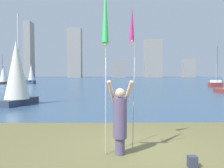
% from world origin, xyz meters
% --- Properties ---
extents(ground, '(120.00, 138.00, 0.12)m').
position_xyz_m(ground, '(0.00, 50.95, -0.06)').
color(ground, brown).
extents(person, '(0.70, 0.52, 1.91)m').
position_xyz_m(person, '(-0.52, -0.43, 0.94)').
color(person, '#594C72').
rests_on(person, ground).
extents(kite_flag_left, '(0.16, 0.98, 4.38)m').
position_xyz_m(kite_flag_left, '(-0.89, -0.75, 3.50)').
color(kite_flag_left, '#B2B2B7').
rests_on(kite_flag_left, ground).
extents(kite_flag_right, '(0.16, 1.09, 3.99)m').
position_xyz_m(kite_flag_right, '(-0.14, 0.37, 3.37)').
color(kite_flag_right, '#B2B2B7').
rests_on(kite_flag_right, ground).
extents(bag, '(0.20, 0.17, 0.25)m').
position_xyz_m(bag, '(1.06, -1.28, 0.13)').
color(bag, '#33384C').
rests_on(bag, ground).
extents(sailboat_1, '(2.50, 1.32, 6.01)m').
position_xyz_m(sailboat_1, '(14.94, 28.58, 0.37)').
color(sailboat_1, maroon).
rests_on(sailboat_1, ground).
extents(sailboat_2, '(1.68, 2.92, 5.28)m').
position_xyz_m(sailboat_2, '(-20.76, 38.83, 1.89)').
color(sailboat_2, brown).
rests_on(sailboat_2, ground).
extents(sailboat_3, '(1.95, 3.26, 5.89)m').
position_xyz_m(sailboat_3, '(-6.78, 9.05, 2.08)').
color(sailboat_3, '#333D51').
rests_on(sailboat_3, ground).
extents(sailboat_5, '(2.24, 2.01, 4.00)m').
position_xyz_m(sailboat_5, '(21.84, 44.41, 0.29)').
color(sailboat_5, white).
rests_on(sailboat_5, ground).
extents(sailboat_6, '(2.19, 1.77, 5.24)m').
position_xyz_m(sailboat_6, '(-15.67, 39.22, 1.87)').
color(sailboat_6, '#333D51').
rests_on(sailboat_6, ground).
extents(sailboat_8, '(1.13, 2.98, 4.27)m').
position_xyz_m(sailboat_8, '(11.04, 18.16, 0.27)').
color(sailboat_8, maroon).
rests_on(sailboat_8, ground).
extents(skyline_tower_0, '(3.01, 6.39, 24.92)m').
position_xyz_m(skyline_tower_0, '(-37.44, 103.94, 12.46)').
color(skyline_tower_0, gray).
rests_on(skyline_tower_0, ground).
extents(skyline_tower_1, '(6.24, 5.94, 22.02)m').
position_xyz_m(skyline_tower_1, '(-16.71, 103.82, 11.01)').
color(skyline_tower_1, gray).
rests_on(skyline_tower_1, ground).
extents(skyline_tower_2, '(5.77, 7.91, 7.45)m').
position_xyz_m(skyline_tower_2, '(3.03, 102.59, 3.72)').
color(skyline_tower_2, gray).
rests_on(skyline_tower_2, ground).
extents(skyline_tower_3, '(7.69, 6.03, 16.97)m').
position_xyz_m(skyline_tower_3, '(18.90, 103.95, 8.49)').
color(skyline_tower_3, gray).
rests_on(skyline_tower_3, ground).
extents(skyline_tower_4, '(5.46, 3.44, 8.42)m').
position_xyz_m(skyline_tower_4, '(36.27, 106.56, 4.21)').
color(skyline_tower_4, gray).
rests_on(skyline_tower_4, ground).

